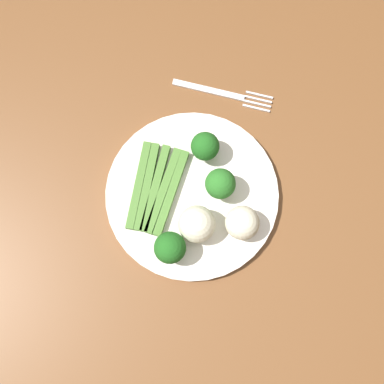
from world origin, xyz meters
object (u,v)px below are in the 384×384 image
Objects in this scene: plate at (192,194)px; cauliflower_front_left at (242,223)px; asparagus_bundle at (155,189)px; broccoli_outer_edge at (205,146)px; cauliflower_mid at (197,224)px; fork at (224,94)px; broccoli_front at (220,184)px; broccoli_left at (170,248)px; dining_table at (186,248)px.

plate is 5.29× the size of cauliflower_front_left.
broccoli_outer_edge reaches higher than asparagus_bundle.
cauliflower_mid is (0.11, 0.04, -0.00)m from broccoli_outer_edge.
broccoli_front is at bearing -79.32° from fork.
fork is at bearing -159.76° from broccoli_front.
broccoli_front is 0.06m from cauliflower_front_left.
fork is (-0.22, -0.05, -0.04)m from cauliflower_mid.
cauliflower_mid reaches higher than asparagus_bundle.
cauliflower_front_left is (-0.00, 0.14, 0.02)m from asparagus_bundle.
broccoli_front is at bearing 166.13° from broccoli_left.
broccoli_front is (-0.09, 0.02, 0.16)m from dining_table.
broccoli_left reaches higher than plate.
broccoli_front reaches higher than fork.
broccoli_left reaches higher than dining_table.
cauliflower_front_left is (0.04, 0.05, -0.01)m from broccoli_front.
plate is 1.58× the size of fork.
fork is (-0.18, -0.02, -0.01)m from plate.
broccoli_front is (-0.04, 0.09, 0.03)m from asparagus_bundle.
broccoli_front is (-0.02, 0.03, 0.04)m from plate.
asparagus_bundle is at bearing -140.95° from broccoli_left.
asparagus_bundle is 0.14m from cauliflower_front_left.
cauliflower_front_left is 0.22m from fork.
broccoli_front reaches higher than asparagus_bundle.
asparagus_bundle is (0.02, -0.05, 0.01)m from plate.
cauliflower_front_left is at bearing 126.65° from dining_table.
cauliflower_front_left is (-0.05, 0.07, 0.16)m from dining_table.
dining_table is 0.19m from broccoli_front.
plate is 4.72× the size of broccoli_left.
fork is (-0.11, -0.01, -0.04)m from broccoli_outer_edge.
broccoli_outer_edge is at bearing -162.08° from cauliflower_mid.
plate is 4.77× the size of broccoli_front.
broccoli_left is 0.33× the size of fork.
broccoli_front reaches higher than cauliflower_mid.
asparagus_bundle is 0.09m from cauliflower_mid.
plate is at bearing -148.41° from cauliflower_mid.
cauliflower_mid is at bearing -119.06° from asparagus_bundle.
broccoli_front is at bearing 173.69° from cauliflower_mid.
fork is at bearing -167.35° from cauliflower_mid.
fork is (-0.19, 0.03, -0.02)m from asparagus_bundle.
asparagus_bundle reaches higher than plate.
broccoli_outer_edge is at bearing -174.45° from broccoli_left.
cauliflower_front_left reaches higher than fork.
asparagus_bundle is 0.10m from broccoli_left.
fork is at bearing -172.89° from plate.
cauliflower_mid is at bearing 17.92° from broccoli_outer_edge.
broccoli_left is at bearing 4.49° from plate.
asparagus_bundle is at bearing -65.75° from broccoli_front.
dining_table is 0.14m from plate.
dining_table is at bearing -11.08° from broccoli_front.
cauliflower_mid is at bearing -6.31° from broccoli_front.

